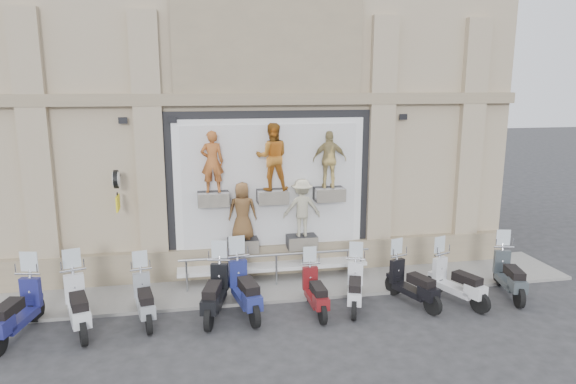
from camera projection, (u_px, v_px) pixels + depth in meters
name	position (u px, v px, depth m)	size (l,w,h in m)	color
ground	(291.00, 321.00, 11.55)	(90.00, 90.00, 0.00)	#2A2A2C
sidewalk	(276.00, 285.00, 13.56)	(16.00, 2.20, 0.08)	gray
building	(251.00, 60.00, 17.02)	(14.00, 8.60, 12.00)	tan
shop_vitrine	(274.00, 193.00, 13.71)	(5.60, 0.83, 4.30)	black
guard_rail	(276.00, 271.00, 13.37)	(5.06, 0.10, 0.93)	#9EA0A5
clock_sign_bracket	(117.00, 185.00, 12.61)	(0.10, 0.80, 1.02)	black
scooter_a	(15.00, 300.00, 10.66)	(0.60, 2.05, 1.67)	navy
scooter_b	(77.00, 294.00, 10.98)	(0.59, 2.03, 1.65)	silver
scooter_c	(144.00, 290.00, 11.43)	(0.53, 1.81, 1.47)	gray
scooter_d	(215.00, 283.00, 11.66)	(0.58, 1.98, 1.61)	black
scooter_e	(245.00, 279.00, 11.80)	(0.60, 2.06, 1.68)	navy
scooter_f	(316.00, 283.00, 11.90)	(0.51, 1.74, 1.41)	maroon
scooter_g	(355.00, 279.00, 12.13)	(0.52, 1.79, 1.45)	silver
scooter_h	(413.00, 275.00, 12.29)	(0.54, 1.85, 1.50)	black
scooter_i	(458.00, 273.00, 12.38)	(0.55, 1.88, 1.53)	silver
scooter_j	(510.00, 267.00, 12.79)	(0.56, 1.90, 1.55)	#31383C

